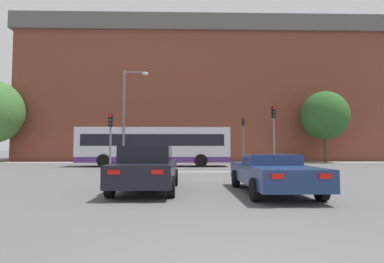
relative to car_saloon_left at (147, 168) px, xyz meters
name	(u,v)px	position (x,y,z in m)	size (l,w,h in m)	color
stop_line_strip	(196,172)	(1.98, 8.17, -0.77)	(7.78, 0.30, 0.01)	silver
far_pavement	(192,162)	(1.98, 20.60, -0.77)	(68.65, 2.50, 0.01)	gray
brick_civic_building	(218,98)	(5.90, 30.85, 7.68)	(48.66, 16.45, 19.27)	brown
car_saloon_left	(147,168)	(0.00, 0.00, 0.00)	(2.02, 4.62, 1.52)	black
car_roadster_right	(272,173)	(4.10, -0.57, -0.12)	(2.07, 4.91, 1.24)	navy
bus_crossing_lead	(154,146)	(-1.20, 13.91, 0.89)	(11.97, 2.69, 3.09)	silver
traffic_light_near_left	(110,132)	(-3.51, 9.07, 1.71)	(0.26, 0.31, 3.65)	slate
traffic_light_far_right	(243,133)	(7.27, 20.22, 2.29)	(0.26, 0.31, 4.59)	slate
traffic_light_near_right	(274,127)	(7.18, 9.38, 2.07)	(0.26, 0.31, 4.24)	slate
traffic_light_far_left	(137,138)	(-3.51, 19.97, 1.69)	(0.26, 0.31, 3.62)	slate
street_lamp_junction	(128,108)	(-3.10, 12.62, 3.75)	(1.94, 0.36, 7.47)	slate
pedestrian_waiting	(174,154)	(0.17, 19.99, 0.13)	(0.31, 0.44, 1.56)	#333851
tree_by_building	(325,116)	(15.86, 20.43, 4.10)	(4.79, 4.79, 7.39)	#4C3823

